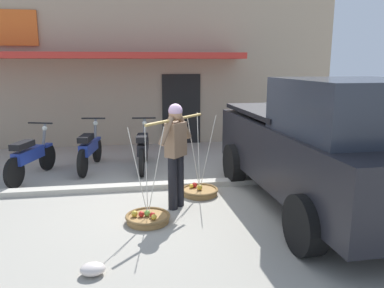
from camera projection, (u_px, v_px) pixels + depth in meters
The scene contains 12 objects.
ground_plane at pixel (175, 200), 6.47m from camera, with size 90.00×90.00×0.00m, color #9E998C.
sidewalk_curb at pixel (171, 185), 7.14m from camera, with size 20.00×0.24×0.10m, color #BAB4A5.
fruit_vendor at pixel (176, 149), 5.97m from camera, with size 1.01×1.07×1.70m.
fruit_basket_left_side at pixel (200, 191), 6.74m from camera, with size 0.66×0.66×1.45m.
fruit_basket_right_side at pixel (148, 217), 5.57m from camera, with size 0.66×0.66×1.45m.
motorcycle_nearest_shop at pixel (31, 157), 7.61m from camera, with size 0.69×1.77×1.09m.
motorcycle_second_in_row at pixel (90, 149), 8.29m from camera, with size 0.54×1.81×1.09m.
motorcycle_third_in_row at pixel (143, 149), 8.33m from camera, with size 0.54×1.82×1.09m.
parked_truck at pixel (324, 147), 5.89m from camera, with size 2.25×4.76×2.10m.
storefront_building at pixel (114, 69), 12.79m from camera, with size 13.00×6.00×4.20m.
plastic_litter_bag at pixel (93, 269), 4.18m from camera, with size 0.28×0.22×0.14m, color silver.
wooden_crate at pixel (244, 156), 8.86m from camera, with size 0.44×0.36×0.32m, color olive.
Camera 1 is at (-0.71, -6.09, 2.31)m, focal length 35.31 mm.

